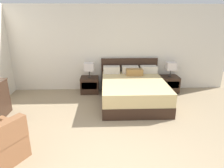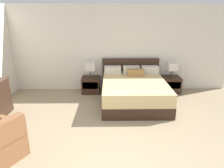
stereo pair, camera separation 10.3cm
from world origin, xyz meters
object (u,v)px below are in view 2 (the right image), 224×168
nightstand_right (171,84)px  bed (134,90)px  nightstand_left (91,85)px  table_lamp_left (90,67)px  table_lamp_right (173,66)px

nightstand_right → bed: bearing=-149.9°
nightstand_left → table_lamp_left: size_ratio=1.21×
bed → table_lamp_right: size_ratio=4.57×
nightstand_left → bed: bearing=-30.1°
table_lamp_right → nightstand_right: bearing=-90.0°
table_lamp_right → nightstand_left: bearing=-180.0°
bed → nightstand_right: size_ratio=3.78×
bed → nightstand_left: bearing=149.9°
nightstand_right → table_lamp_right: size_ratio=1.21×
table_lamp_left → nightstand_left: bearing=-90.0°
table_lamp_left → nightstand_right: bearing=-0.0°
bed → table_lamp_left: (-1.21, 0.70, 0.48)m
bed → nightstand_left: bed is taller
bed → nightstand_left: 1.41m
nightstand_right → table_lamp_right: 0.56m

